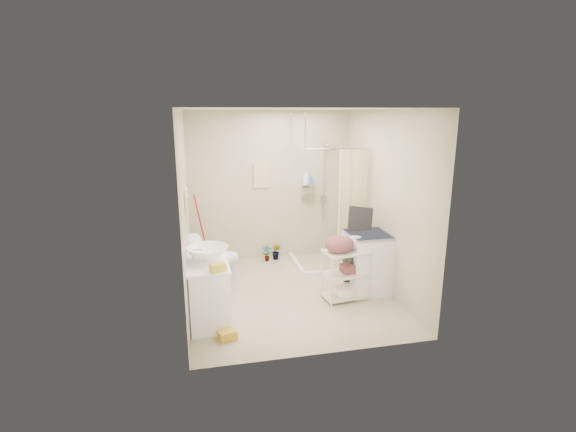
% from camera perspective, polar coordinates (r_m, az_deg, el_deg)
% --- Properties ---
extents(floor, '(3.20, 3.20, 0.00)m').
position_cam_1_polar(floor, '(6.16, 0.24, -10.52)').
color(floor, '#BBAD8C').
rests_on(floor, ground).
extents(ceiling, '(2.80, 3.20, 0.04)m').
position_cam_1_polar(ceiling, '(5.60, 0.27, 14.45)').
color(ceiling, silver).
rests_on(ceiling, ground).
extents(wall_back, '(2.80, 0.04, 2.60)m').
position_cam_1_polar(wall_back, '(7.28, -2.45, 4.06)').
color(wall_back, '#BBB191').
rests_on(wall_back, ground).
extents(wall_front, '(2.80, 0.04, 2.60)m').
position_cam_1_polar(wall_front, '(4.25, 4.89, -3.29)').
color(wall_front, '#BBB191').
rests_on(wall_front, ground).
extents(wall_left, '(0.04, 3.20, 2.60)m').
position_cam_1_polar(wall_left, '(5.62, -13.84, 0.66)').
color(wall_left, '#BBB191').
rests_on(wall_left, ground).
extents(wall_right, '(0.04, 3.20, 2.60)m').
position_cam_1_polar(wall_right, '(6.19, 13.03, 1.92)').
color(wall_right, '#BBB191').
rests_on(wall_right, ground).
extents(vanity, '(0.53, 0.91, 0.79)m').
position_cam_1_polar(vanity, '(5.36, -10.80, -10.09)').
color(vanity, white).
rests_on(vanity, ground).
extents(sink, '(0.65, 0.65, 0.18)m').
position_cam_1_polar(sink, '(5.22, -10.95, -5.07)').
color(sink, white).
rests_on(sink, vanity).
extents(counter_basket, '(0.20, 0.18, 0.09)m').
position_cam_1_polar(counter_basket, '(4.87, -9.59, -6.92)').
color(counter_basket, gold).
rests_on(counter_basket, vanity).
extents(floor_basket, '(0.34, 0.29, 0.16)m').
position_cam_1_polar(floor_basket, '(5.05, -8.29, -15.58)').
color(floor_basket, gold).
rests_on(floor_basket, ground).
extents(toilet, '(0.77, 0.46, 0.76)m').
position_cam_1_polar(toilet, '(6.48, -10.04, -5.83)').
color(toilet, white).
rests_on(toilet, ground).
extents(mop, '(0.13, 0.13, 1.26)m').
position_cam_1_polar(mop, '(7.18, -12.02, -1.89)').
color(mop, '#B8110D').
rests_on(mop, ground).
extents(potted_plant_a, '(0.17, 0.12, 0.29)m').
position_cam_1_polar(potted_plant_a, '(7.37, -2.94, -5.12)').
color(potted_plant_a, brown).
rests_on(potted_plant_a, ground).
extents(potted_plant_b, '(0.21, 0.20, 0.30)m').
position_cam_1_polar(potted_plant_b, '(7.44, -1.59, -4.89)').
color(potted_plant_b, '#995E38').
rests_on(potted_plant_b, ground).
extents(hanging_towel, '(0.28, 0.03, 0.42)m').
position_cam_1_polar(hanging_towel, '(7.21, -3.62, 5.55)').
color(hanging_towel, beige).
rests_on(hanging_towel, wall_back).
extents(towel_ring, '(0.04, 0.22, 0.34)m').
position_cam_1_polar(towel_ring, '(5.39, -13.78, 1.95)').
color(towel_ring, '#D5CB79').
rests_on(towel_ring, wall_left).
extents(tp_holder, '(0.08, 0.12, 0.14)m').
position_cam_1_polar(tp_holder, '(5.82, -13.10, -4.77)').
color(tp_holder, white).
rests_on(tp_holder, wall_left).
extents(shower, '(1.10, 1.10, 2.10)m').
position_cam_1_polar(shower, '(7.00, 5.21, 1.52)').
color(shower, silver).
rests_on(shower, ground).
extents(shampoo_bottle_a, '(0.11, 0.11, 0.26)m').
position_cam_1_polar(shampoo_bottle_a, '(7.30, 2.46, 5.26)').
color(shampoo_bottle_a, white).
rests_on(shampoo_bottle_a, shower).
extents(shampoo_bottle_b, '(0.09, 0.09, 0.17)m').
position_cam_1_polar(shampoo_bottle_b, '(7.35, 3.09, 4.98)').
color(shampoo_bottle_b, '#4054AE').
rests_on(shampoo_bottle_b, shower).
extents(washing_machine, '(0.61, 0.63, 0.88)m').
position_cam_1_polar(washing_machine, '(6.21, 10.88, -6.20)').
color(washing_machine, silver).
rests_on(washing_machine, ground).
extents(laundry_rack, '(0.66, 0.44, 0.85)m').
position_cam_1_polar(laundry_rack, '(5.90, 7.89, -7.33)').
color(laundry_rack, beige).
rests_on(laundry_rack, ground).
extents(ironing_board, '(0.37, 0.13, 1.26)m').
position_cam_1_polar(ironing_board, '(6.18, 9.55, -4.35)').
color(ironing_board, black).
rests_on(ironing_board, ground).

